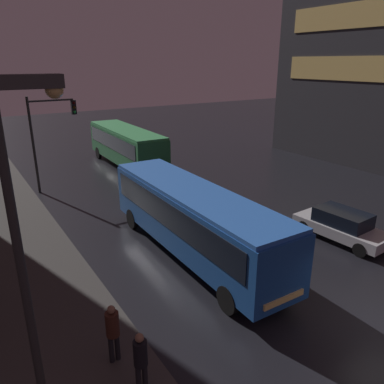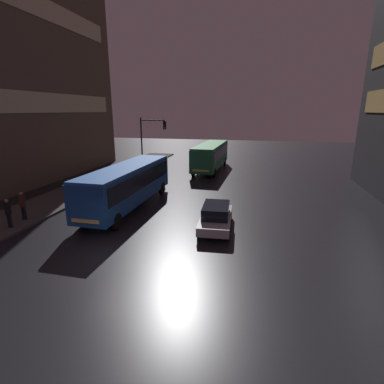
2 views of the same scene
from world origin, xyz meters
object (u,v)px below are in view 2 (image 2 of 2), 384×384
(pedestrian_near, at_px, (22,203))
(traffic_light_main, at_px, (150,136))
(car_taxi, at_px, (216,216))
(pedestrian_mid, at_px, (8,211))
(bus_near, at_px, (128,182))
(bus_far, at_px, (211,154))

(pedestrian_near, height_order, traffic_light_main, traffic_light_main)
(car_taxi, height_order, pedestrian_mid, pedestrian_mid)
(pedestrian_near, bearing_deg, car_taxi, -33.16)
(car_taxi, height_order, traffic_light_main, traffic_light_main)
(bus_near, xyz_separation_m, bus_far, (3.53, 15.16, 0.01))
(pedestrian_near, relative_size, traffic_light_main, 0.29)
(pedestrian_near, xyz_separation_m, pedestrian_mid, (0.19, -1.34, -0.04))
(car_taxi, bearing_deg, bus_far, -83.27)
(bus_near, relative_size, pedestrian_mid, 6.27)
(pedestrian_mid, bearing_deg, pedestrian_near, 5.13)
(pedestrian_mid, bearing_deg, bus_far, -25.60)
(pedestrian_mid, xyz_separation_m, traffic_light_main, (2.24, 17.80, 2.92))
(car_taxi, distance_m, pedestrian_near, 12.09)
(bus_near, distance_m, pedestrian_near, 6.71)
(pedestrian_near, distance_m, pedestrian_mid, 1.35)
(bus_far, relative_size, car_taxi, 2.37)
(bus_near, xyz_separation_m, car_taxi, (6.73, -2.56, -1.14))
(pedestrian_near, bearing_deg, traffic_light_main, 41.02)
(bus_far, bearing_deg, traffic_light_main, 25.69)
(bus_far, xyz_separation_m, pedestrian_near, (-8.79, -19.28, -0.68))
(bus_near, distance_m, traffic_light_main, 12.85)
(car_taxi, bearing_deg, pedestrian_near, 3.92)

